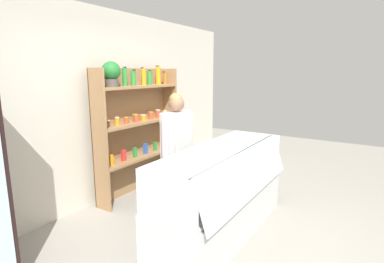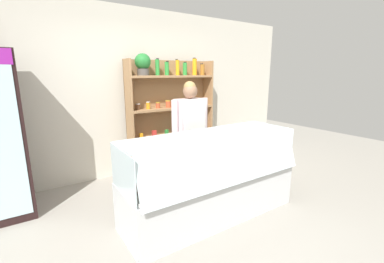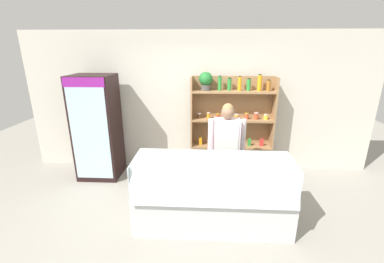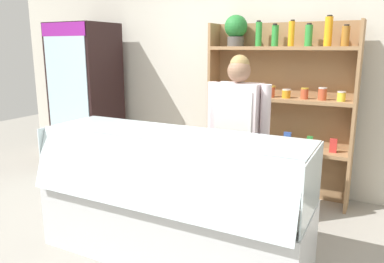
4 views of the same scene
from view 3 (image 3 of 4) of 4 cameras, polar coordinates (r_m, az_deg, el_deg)
name	(u,v)px [view 3 (image 3 of 4)]	position (r m, az deg, el deg)	size (l,w,h in m)	color
ground_plane	(194,226)	(3.84, 0.48, -20.23)	(12.00, 12.00, 0.00)	gray
back_wall	(199,103)	(5.10, 1.52, 6.43)	(6.80, 0.10, 2.70)	beige
drinks_fridge	(97,128)	(5.09, -20.29, 0.82)	(0.74, 0.67, 1.94)	black
shelving_unit	(229,118)	(4.90, 8.31, 3.01)	(1.55, 0.29, 1.98)	#9E754C
deli_display_case	(212,205)	(3.71, 4.40, -15.94)	(2.11, 0.75, 1.01)	silver
shop_clerk	(226,144)	(4.15, 7.66, -2.69)	(0.60, 0.25, 1.57)	#383D51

